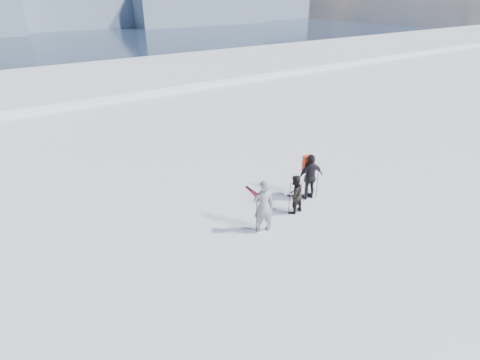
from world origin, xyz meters
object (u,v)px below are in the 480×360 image
at_px(skier_grey, 263,206).
at_px(skier_dark, 294,194).
at_px(skis_loose, 257,195).
at_px(skier_pack, 310,177).

distance_m(skier_grey, skier_dark, 1.71).
relative_size(skier_grey, skis_loose, 1.14).
relative_size(skier_grey, skier_pack, 1.04).
height_order(skier_dark, skier_pack, skier_pack).
height_order(skier_grey, skier_dark, skier_grey).
bearing_deg(skis_loose, skier_pack, -40.21).
xyz_separation_m(skier_grey, skis_loose, (1.32, 2.09, -0.96)).
height_order(skier_dark, skis_loose, skier_dark).
distance_m(skier_grey, skis_loose, 2.66).
distance_m(skier_pack, skis_loose, 2.27).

